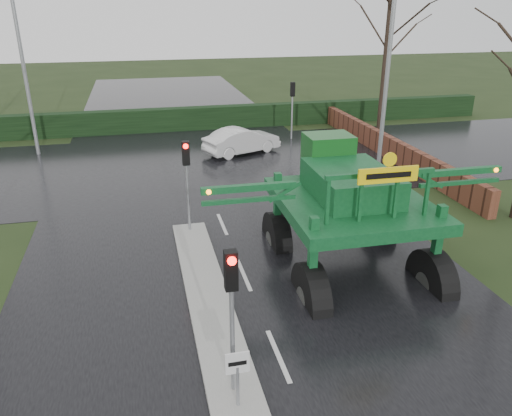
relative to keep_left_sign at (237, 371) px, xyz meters
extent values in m
plane|color=black|center=(1.30, 1.50, -1.06)|extent=(140.00, 140.00, 0.00)
cube|color=black|center=(1.30, 11.50, -1.05)|extent=(14.00, 80.00, 0.02)
cube|color=black|center=(1.30, 17.50, -1.05)|extent=(80.00, 12.00, 0.02)
cube|color=gray|center=(0.00, 4.50, -0.97)|extent=(1.20, 10.00, 0.16)
cube|color=black|center=(1.30, 25.50, -0.31)|extent=(44.00, 0.90, 1.50)
cube|color=#592D1E|center=(11.80, 17.50, -0.46)|extent=(0.40, 20.00, 1.20)
cylinder|color=gray|center=(0.00, 0.00, -0.41)|extent=(0.07, 0.07, 1.00)
cube|color=silver|center=(0.00, 0.00, 0.19)|extent=(0.50, 0.04, 0.50)
cube|color=black|center=(0.00, -0.02, 0.19)|extent=(0.38, 0.01, 0.10)
cylinder|color=gray|center=(0.00, 0.50, 0.69)|extent=(0.10, 0.10, 3.50)
cube|color=black|center=(0.00, 0.50, 2.04)|extent=(0.26, 0.22, 0.85)
sphere|color=#FF0C07|center=(0.00, 0.37, 2.32)|extent=(0.18, 0.18, 0.18)
cylinder|color=gray|center=(0.00, 9.00, 0.69)|extent=(0.10, 0.10, 3.50)
cube|color=black|center=(0.00, 9.00, 2.04)|extent=(0.26, 0.22, 0.85)
sphere|color=#FF0C07|center=(0.00, 8.87, 2.32)|extent=(0.18, 0.18, 0.18)
cylinder|color=gray|center=(7.80, 21.50, 0.69)|extent=(0.10, 0.10, 3.50)
cube|color=black|center=(7.80, 21.50, 2.04)|extent=(0.26, 0.22, 0.85)
sphere|color=#FF0C07|center=(7.80, 21.63, 2.32)|extent=(0.18, 0.18, 0.18)
cylinder|color=gray|center=(9.80, 13.50, 3.94)|extent=(0.20, 0.20, 10.00)
cylinder|color=gray|center=(-7.20, 21.50, 3.94)|extent=(0.20, 0.20, 10.00)
cylinder|color=black|center=(14.30, 22.50, 3.94)|extent=(0.32, 0.32, 10.00)
cylinder|color=black|center=(1.01, 5.71, 0.02)|extent=(0.62, 2.16, 2.15)
cylinder|color=#595B56|center=(1.01, 5.71, 0.02)|extent=(0.65, 0.76, 0.75)
cube|color=#0C441F|center=(1.01, 5.71, 1.36)|extent=(0.24, 0.24, 2.48)
cylinder|color=black|center=(4.88, 5.66, 0.02)|extent=(0.62, 2.16, 2.15)
cylinder|color=#595B56|center=(4.88, 5.66, 0.02)|extent=(0.65, 0.76, 0.75)
cube|color=#0C441F|center=(4.88, 5.66, 1.36)|extent=(0.24, 0.24, 2.48)
cylinder|color=black|center=(0.96, 1.84, 0.02)|extent=(0.62, 2.16, 2.15)
cylinder|color=#595B56|center=(0.96, 1.84, 0.02)|extent=(0.65, 0.76, 0.75)
cube|color=#0C441F|center=(0.96, 1.84, 1.36)|extent=(0.24, 0.24, 2.48)
cylinder|color=black|center=(4.83, 1.79, 0.02)|extent=(0.62, 2.16, 2.15)
cylinder|color=#595B56|center=(4.83, 1.79, 0.02)|extent=(0.65, 0.76, 0.75)
cube|color=#0C441F|center=(4.83, 1.79, 1.36)|extent=(0.24, 0.24, 2.48)
cube|color=#0C441F|center=(2.92, 3.75, 2.06)|extent=(4.59, 5.23, 0.38)
cube|color=#0C441F|center=(2.92, 3.97, 2.66)|extent=(2.41, 3.26, 0.97)
cube|color=#12511A|center=(2.95, 6.12, 3.03)|extent=(1.63, 1.31, 1.40)
cube|color=#0C441F|center=(2.89, 2.03, 3.62)|extent=(3.23, 0.17, 0.13)
cube|color=#0C441F|center=(-0.53, 3.37, 3.03)|extent=(2.80, 0.23, 0.19)
sphere|color=orange|center=(-1.72, 3.28, 3.03)|extent=(0.15, 0.15, 0.15)
cube|color=#0C441F|center=(6.36, 3.27, 3.03)|extent=(2.80, 0.23, 0.19)
sphere|color=orange|center=(7.54, 3.15, 3.03)|extent=(0.15, 0.15, 0.15)
cube|color=yellow|center=(2.89, 1.60, 3.73)|extent=(1.72, 0.09, 0.43)
cube|color=black|center=(2.89, 1.60, 3.73)|extent=(1.29, 0.03, 0.15)
cylinder|color=yellow|center=(2.89, 1.60, 4.16)|extent=(0.39, 0.05, 0.39)
imported|color=silver|center=(4.09, 19.02, -1.06)|extent=(4.68, 3.08, 1.46)
camera|label=1|loc=(-1.51, -7.96, 6.90)|focal=35.00mm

